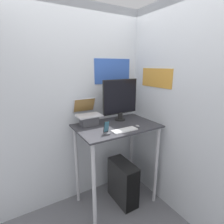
% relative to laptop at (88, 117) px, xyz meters
% --- Properties ---
extents(ground_plane, '(12.00, 12.00, 0.00)m').
position_rel_laptop_xyz_m(ground_plane, '(0.29, -0.53, -1.22)').
color(ground_plane, slate).
extents(wall_back, '(6.00, 0.06, 2.60)m').
position_rel_laptop_xyz_m(wall_back, '(0.29, 0.21, 0.08)').
color(wall_back, silver).
rests_on(wall_back, ground_plane).
extents(wall_side_right, '(0.06, 6.00, 2.60)m').
position_rel_laptop_xyz_m(wall_side_right, '(0.88, -0.53, 0.08)').
color(wall_side_right, silver).
rests_on(wall_side_right, ground_plane).
extents(desk, '(1.02, 0.66, 1.13)m').
position_rel_laptop_xyz_m(desk, '(0.29, -0.21, -0.33)').
color(desk, '#333338').
rests_on(desk, ground_plane).
extents(laptop, '(0.30, 0.30, 0.32)m').
position_rel_laptop_xyz_m(laptop, '(0.00, 0.00, 0.00)').
color(laptop, '#4C4C51').
rests_on(laptop, desk).
extents(monitor, '(0.52, 0.14, 0.55)m').
position_rel_laptop_xyz_m(monitor, '(0.45, -0.04, 0.19)').
color(monitor, black).
rests_on(monitor, desk).
extents(keyboard, '(0.30, 0.11, 0.02)m').
position_rel_laptop_xyz_m(keyboard, '(0.27, -0.41, -0.09)').
color(keyboard, white).
rests_on(keyboard, desk).
extents(mouse, '(0.04, 0.06, 0.03)m').
position_rel_laptop_xyz_m(mouse, '(0.47, -0.39, -0.08)').
color(mouse, '#99999E').
rests_on(mouse, desk).
extents(cell_phone, '(0.08, 0.08, 0.15)m').
position_rel_laptop_xyz_m(cell_phone, '(0.04, -0.40, -0.05)').
color(cell_phone, '#4C4C51').
rests_on(cell_phone, desk).
extents(computer_tower, '(0.22, 0.48, 0.59)m').
position_rel_laptop_xyz_m(computer_tower, '(0.37, -0.25, -0.93)').
color(computer_tower, black).
rests_on(computer_tower, ground_plane).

